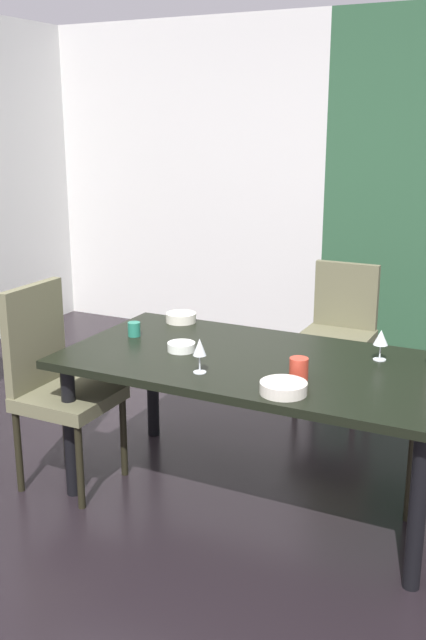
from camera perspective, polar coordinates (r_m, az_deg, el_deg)
ground_plane at (r=3.70m, az=-5.94°, el=-14.12°), size 5.23×5.79×0.02m
back_panel_interior at (r=6.35m, az=-2.51°, el=11.13°), size 2.62×0.10×2.64m
dining_table at (r=3.43m, az=3.75°, el=-4.36°), size 1.89×0.99×0.73m
chair_head_far at (r=4.67m, az=10.08°, el=-0.54°), size 0.44×0.45×0.94m
chair_left_near at (r=3.71m, az=-12.54°, el=-4.46°), size 0.45×0.44×1.04m
wine_glass_near_shelf at (r=3.45m, az=13.28°, el=-1.45°), size 0.07×0.07×0.15m
wine_glass_corner at (r=3.19m, az=-1.08°, el=-2.29°), size 0.06×0.06×0.16m
serving_bowl_center at (r=4.02m, az=-2.57°, el=0.20°), size 0.17×0.17×0.05m
serving_bowl_near_window at (r=3.52m, az=-2.55°, el=-2.15°), size 0.14×0.14×0.04m
serving_bowl_south at (r=2.99m, az=5.66°, el=-5.42°), size 0.20×0.20×0.05m
cup_west at (r=3.15m, az=6.88°, el=-3.90°), size 0.08×0.08×0.10m
cup_front at (r=3.77m, az=-6.33°, el=-0.74°), size 0.07×0.07×0.08m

